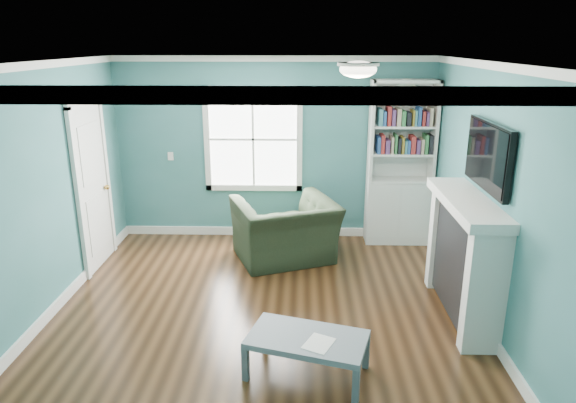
{
  "coord_description": "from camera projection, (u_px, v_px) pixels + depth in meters",
  "views": [
    {
      "loc": [
        0.39,
        -4.72,
        2.78
      ],
      "look_at": [
        0.25,
        0.4,
        1.18
      ],
      "focal_mm": 32.0,
      "sensor_mm": 36.0,
      "label": 1
    }
  ],
  "objects": [
    {
      "name": "floor",
      "position": [
        263.0,
        321.0,
        5.34
      ],
      "size": [
        5.0,
        5.0,
        0.0
      ],
      "primitive_type": "plane",
      "color": "black",
      "rests_on": "ground"
    },
    {
      "name": "room_walls",
      "position": [
        260.0,
        174.0,
        4.87
      ],
      "size": [
        5.0,
        5.0,
        5.0
      ],
      "color": "#306E6B",
      "rests_on": "ground"
    },
    {
      "name": "trim",
      "position": [
        261.0,
        208.0,
        4.97
      ],
      "size": [
        4.5,
        5.0,
        2.6
      ],
      "color": "white",
      "rests_on": "ground"
    },
    {
      "name": "window",
      "position": [
        253.0,
        139.0,
        7.29
      ],
      "size": [
        1.4,
        0.06,
        1.5
      ],
      "color": "white",
      "rests_on": "room_walls"
    },
    {
      "name": "bookshelf",
      "position": [
        399.0,
        180.0,
        7.22
      ],
      "size": [
        0.9,
        0.35,
        2.31
      ],
      "color": "silver",
      "rests_on": "ground"
    },
    {
      "name": "fireplace",
      "position": [
        464.0,
        259.0,
        5.29
      ],
      "size": [
        0.44,
        1.58,
        1.3
      ],
      "color": "black",
      "rests_on": "ground"
    },
    {
      "name": "tv",
      "position": [
        488.0,
        156.0,
        4.96
      ],
      "size": [
        0.06,
        1.1,
        0.65
      ],
      "primitive_type": "cube",
      "color": "black",
      "rests_on": "fireplace"
    },
    {
      "name": "door",
      "position": [
        93.0,
        184.0,
        6.42
      ],
      "size": [
        0.12,
        0.98,
        2.17
      ],
      "color": "silver",
      "rests_on": "ground"
    },
    {
      "name": "ceiling_fixture",
      "position": [
        358.0,
        68.0,
        4.65
      ],
      "size": [
        0.38,
        0.38,
        0.15
      ],
      "color": "white",
      "rests_on": "room_walls"
    },
    {
      "name": "light_switch",
      "position": [
        171.0,
        156.0,
        7.39
      ],
      "size": [
        0.08,
        0.01,
        0.12
      ],
      "primitive_type": "cube",
      "color": "white",
      "rests_on": "room_walls"
    },
    {
      "name": "recliner",
      "position": [
        285.0,
        221.0,
        6.7
      ],
      "size": [
        1.45,
        1.2,
        1.09
      ],
      "primitive_type": "imported",
      "rotation": [
        0.0,
        0.0,
        -2.77
      ],
      "color": "black",
      "rests_on": "ground"
    },
    {
      "name": "coffee_table",
      "position": [
        307.0,
        341.0,
        4.41
      ],
      "size": [
        1.12,
        0.81,
        0.37
      ],
      "rotation": [
        0.0,
        0.0,
        -0.28
      ],
      "color": "#4F565F",
      "rests_on": "ground"
    },
    {
      "name": "paper_sheet",
      "position": [
        319.0,
        343.0,
        4.29
      ],
      "size": [
        0.31,
        0.33,
        0.0
      ],
      "primitive_type": "cube",
      "rotation": [
        0.0,
        0.0,
        -0.45
      ],
      "color": "white",
      "rests_on": "coffee_table"
    }
  ]
}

